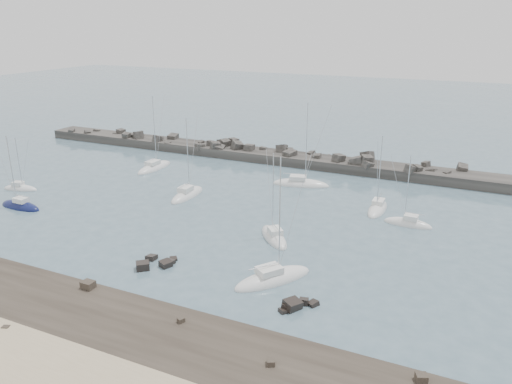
% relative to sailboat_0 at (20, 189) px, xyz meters
% --- Properties ---
extents(ground, '(400.00, 400.00, 0.00)m').
position_rel_sailboat_0_xyz_m(ground, '(40.63, -3.58, -0.13)').
color(ground, '#486371').
rests_on(ground, ground).
extents(rock_shelf, '(140.00, 12.00, 2.02)m').
position_rel_sailboat_0_xyz_m(rock_shelf, '(40.99, -25.56, -0.12)').
color(rock_shelf, '#2C241E').
rests_on(rock_shelf, ground).
extents(rock_cluster_near, '(4.02, 5.03, 1.57)m').
position_rel_sailboat_0_xyz_m(rock_cluster_near, '(36.76, -12.85, -0.01)').
color(rock_cluster_near, black).
rests_on(rock_cluster_near, ground).
extents(rock_cluster_far, '(3.51, 3.69, 1.53)m').
position_rel_sailboat_0_xyz_m(rock_cluster_far, '(54.50, -14.70, 0.10)').
color(rock_cluster_far, black).
rests_on(rock_cluster_far, ground).
extents(breakwater, '(115.00, 7.25, 5.51)m').
position_rel_sailboat_0_xyz_m(breakwater, '(33.15, 34.41, 0.21)').
color(breakwater, '#2F2D2A').
rests_on(breakwater, ground).
extents(sailboat_0, '(6.29, 3.28, 9.71)m').
position_rel_sailboat_0_xyz_m(sailboat_0, '(0.00, 0.00, 0.00)').
color(sailboat_0, silver).
rests_on(sailboat_0, ground).
extents(sailboat_1, '(3.18, 9.50, 14.81)m').
position_rel_sailboat_0_xyz_m(sailboat_1, '(13.00, 19.71, 0.01)').
color(sailboat_1, silver).
rests_on(sailboat_1, ground).
extents(sailboat_2, '(7.52, 2.44, 12.04)m').
position_rel_sailboat_0_xyz_m(sailboat_2, '(6.95, -6.03, 0.02)').
color(sailboat_2, '#101745').
rests_on(sailboat_2, ground).
extents(sailboat_3, '(2.75, 8.61, 13.69)m').
position_rel_sailboat_0_xyz_m(sailboat_3, '(27.13, 8.94, 0.02)').
color(sailboat_3, silver).
rests_on(sailboat_3, ground).
extents(sailboat_4, '(10.18, 5.16, 15.27)m').
position_rel_sailboat_0_xyz_m(sailboat_4, '(41.78, 21.96, 0.00)').
color(sailboat_4, silver).
rests_on(sailboat_4, ground).
extents(sailboat_5, '(6.84, 7.36, 12.29)m').
position_rel_sailboat_0_xyz_m(sailboat_5, '(46.24, -0.33, 0.01)').
color(sailboat_5, silver).
rests_on(sailboat_5, ground).
extents(sailboat_6, '(2.44, 7.83, 12.44)m').
position_rel_sailboat_0_xyz_m(sailboat_6, '(56.28, 15.63, 0.01)').
color(sailboat_6, silver).
rests_on(sailboat_6, ground).
extents(sailboat_7, '(7.88, 9.46, 14.98)m').
position_rel_sailboat_0_xyz_m(sailboat_7, '(50.38, -10.54, 0.01)').
color(sailboat_7, silver).
rests_on(sailboat_7, ground).
extents(sailboat_8, '(6.71, 2.37, 10.72)m').
position_rel_sailboat_0_xyz_m(sailboat_8, '(61.35, 11.64, 0.01)').
color(sailboat_8, silver).
rests_on(sailboat_8, ground).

